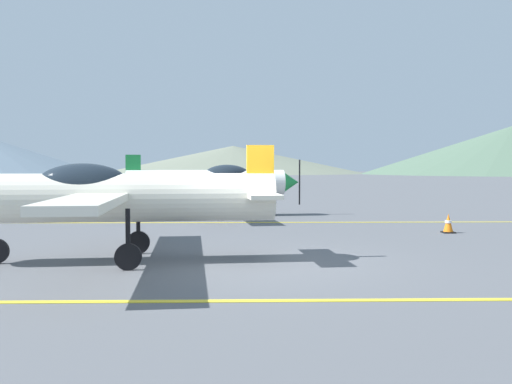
# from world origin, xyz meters

# --- Properties ---
(ground_plane) EXTENTS (400.00, 400.00, 0.00)m
(ground_plane) POSITION_xyz_m (0.00, 0.00, 0.00)
(ground_plane) COLOR #54565B
(apron_line_near) EXTENTS (80.00, 0.16, 0.01)m
(apron_line_near) POSITION_xyz_m (0.00, -3.36, 0.01)
(apron_line_near) COLOR yellow
(apron_line_near) RESTS_ON ground_plane
(apron_line_far) EXTENTS (80.00, 0.16, 0.01)m
(apron_line_far) POSITION_xyz_m (0.00, 8.18, 0.01)
(apron_line_far) COLOR yellow
(apron_line_far) RESTS_ON ground_plane
(airplane_near) EXTENTS (7.20, 8.28, 2.47)m
(airplane_near) POSITION_xyz_m (-3.16, 0.14, 1.39)
(airplane_near) COLOR silver
(airplane_near) RESTS_ON ground_plane
(airplane_mid) EXTENTS (7.22, 8.28, 2.47)m
(airplane_mid) POSITION_xyz_m (-1.60, 10.93, 1.39)
(airplane_mid) COLOR white
(airplane_mid) RESTS_ON ground_plane
(traffic_cone_front) EXTENTS (0.36, 0.36, 0.59)m
(traffic_cone_front) POSITION_xyz_m (5.84, 4.99, 0.29)
(traffic_cone_front) COLOR black
(traffic_cone_front) RESTS_ON ground_plane
(hill_centerleft) EXTENTS (74.49, 74.49, 7.83)m
(hill_centerleft) POSITION_xyz_m (-3.36, 146.95, 3.92)
(hill_centerleft) COLOR slate
(hill_centerleft) RESTS_ON ground_plane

